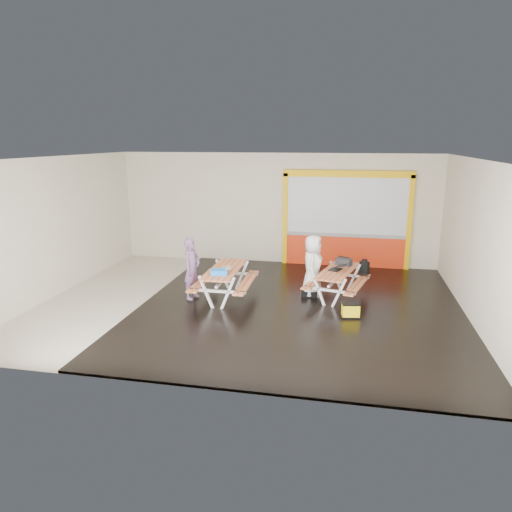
% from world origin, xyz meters
% --- Properties ---
extents(room, '(10.02, 8.02, 3.52)m').
position_xyz_m(room, '(0.00, 0.00, 1.75)').
color(room, beige).
rests_on(room, ground).
extents(deck, '(7.50, 7.98, 0.05)m').
position_xyz_m(deck, '(1.25, 0.00, 0.03)').
color(deck, black).
rests_on(deck, room).
extents(kiosk, '(3.88, 0.16, 3.00)m').
position_xyz_m(kiosk, '(2.20, 3.93, 1.44)').
color(kiosk, red).
rests_on(kiosk, room).
extents(picnic_table_left, '(1.40, 2.03, 0.81)m').
position_xyz_m(picnic_table_left, '(-0.66, 0.25, 0.62)').
color(picnic_table_left, '#CA6F43').
rests_on(picnic_table_left, deck).
extents(picnic_table_right, '(1.68, 2.12, 0.75)m').
position_xyz_m(picnic_table_right, '(2.08, 0.86, 0.58)').
color(picnic_table_right, '#CA6F43').
rests_on(picnic_table_right, deck).
extents(person_left, '(0.48, 0.62, 1.52)m').
position_xyz_m(person_left, '(-1.42, -0.01, 0.84)').
color(person_left, '#6D4D72').
rests_on(person_left, deck).
extents(person_right, '(0.52, 0.79, 1.61)m').
position_xyz_m(person_right, '(1.46, 0.92, 0.79)').
color(person_right, white).
rests_on(person_right, deck).
extents(laptop_left, '(0.43, 0.41, 0.15)m').
position_xyz_m(laptop_left, '(-0.60, -0.11, 0.85)').
color(laptop_left, silver).
rests_on(laptop_left, picnic_table_left).
extents(laptop_right, '(0.50, 0.47, 0.17)m').
position_xyz_m(laptop_right, '(2.07, 0.85, 0.81)').
color(laptop_right, black).
rests_on(laptop_right, picnic_table_right).
extents(blue_pouch, '(0.43, 0.34, 0.11)m').
position_xyz_m(blue_pouch, '(-0.66, -0.25, 0.86)').
color(blue_pouch, blue).
rests_on(blue_pouch, picnic_table_left).
extents(toolbox, '(0.44, 0.36, 0.23)m').
position_xyz_m(toolbox, '(2.22, 1.36, 0.84)').
color(toolbox, black).
rests_on(toolbox, picnic_table_right).
extents(backpack, '(0.27, 0.23, 0.39)m').
position_xyz_m(backpack, '(2.74, 1.50, 0.70)').
color(backpack, black).
rests_on(backpack, picnic_table_right).
extents(dark_case, '(0.40, 0.31, 0.15)m').
position_xyz_m(dark_case, '(1.40, 0.80, 0.12)').
color(dark_case, black).
rests_on(dark_case, deck).
extents(fluke_bag, '(0.43, 0.33, 0.34)m').
position_xyz_m(fluke_bag, '(2.43, -0.48, 0.21)').
color(fluke_bag, black).
rests_on(fluke_bag, deck).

